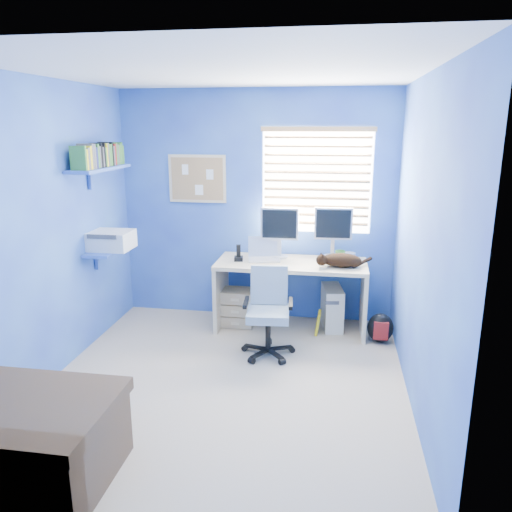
% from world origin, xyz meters
% --- Properties ---
extents(floor, '(3.00, 3.20, 0.00)m').
position_xyz_m(floor, '(0.00, 0.00, 0.00)').
color(floor, '#AD9E8B').
rests_on(floor, ground).
extents(ceiling, '(3.00, 3.20, 0.00)m').
position_xyz_m(ceiling, '(0.00, 0.00, 2.50)').
color(ceiling, white).
rests_on(ceiling, wall_back).
extents(wall_back, '(3.00, 0.01, 2.50)m').
position_xyz_m(wall_back, '(0.00, 1.60, 1.25)').
color(wall_back, '#283AA9').
rests_on(wall_back, ground).
extents(wall_front, '(3.00, 0.01, 2.50)m').
position_xyz_m(wall_front, '(0.00, -1.60, 1.25)').
color(wall_front, '#283AA9').
rests_on(wall_front, ground).
extents(wall_left, '(0.01, 3.20, 2.50)m').
position_xyz_m(wall_left, '(-1.50, 0.00, 1.25)').
color(wall_left, '#283AA9').
rests_on(wall_left, ground).
extents(wall_right, '(0.01, 3.20, 2.50)m').
position_xyz_m(wall_right, '(1.50, 0.00, 1.25)').
color(wall_right, '#283AA9').
rests_on(wall_right, ground).
extents(desk, '(1.56, 0.65, 0.74)m').
position_xyz_m(desk, '(0.43, 1.26, 0.37)').
color(desk, beige).
rests_on(desk, floor).
extents(laptop, '(0.37, 0.32, 0.22)m').
position_xyz_m(laptop, '(0.14, 1.28, 0.85)').
color(laptop, silver).
rests_on(laptop, desk).
extents(monitor_left, '(0.40, 0.13, 0.54)m').
position_xyz_m(monitor_left, '(0.28, 1.42, 1.01)').
color(monitor_left, silver).
rests_on(monitor_left, desk).
extents(monitor_right, '(0.41, 0.14, 0.54)m').
position_xyz_m(monitor_right, '(0.84, 1.52, 1.01)').
color(monitor_right, silver).
rests_on(monitor_right, desk).
extents(phone, '(0.11, 0.12, 0.17)m').
position_xyz_m(phone, '(-0.13, 1.23, 0.82)').
color(phone, black).
rests_on(phone, desk).
extents(mug, '(0.10, 0.09, 0.10)m').
position_xyz_m(mug, '(0.93, 1.42, 0.79)').
color(mug, '#377930').
rests_on(mug, desk).
extents(cd_spindle, '(0.13, 0.13, 0.07)m').
position_xyz_m(cd_spindle, '(1.02, 1.46, 0.78)').
color(cd_spindle, silver).
rests_on(cd_spindle, desk).
extents(cat, '(0.44, 0.32, 0.14)m').
position_xyz_m(cat, '(0.94, 1.14, 0.81)').
color(cat, black).
rests_on(cat, desk).
extents(tower_pc, '(0.26, 0.46, 0.45)m').
position_xyz_m(tower_pc, '(0.86, 1.36, 0.23)').
color(tower_pc, beige).
rests_on(tower_pc, floor).
extents(drawer_boxes, '(0.35, 0.28, 0.41)m').
position_xyz_m(drawer_boxes, '(-0.15, 1.26, 0.20)').
color(drawer_boxes, tan).
rests_on(drawer_boxes, floor).
extents(yellow_book, '(0.03, 0.17, 0.24)m').
position_xyz_m(yellow_book, '(0.72, 1.16, 0.12)').
color(yellow_book, yellow).
rests_on(yellow_book, floor).
extents(backpack, '(0.27, 0.21, 0.30)m').
position_xyz_m(backpack, '(1.35, 1.05, 0.15)').
color(backpack, black).
rests_on(backpack, floor).
extents(bed_corner, '(1.09, 0.77, 0.52)m').
position_xyz_m(bed_corner, '(-0.98, -1.36, 0.26)').
color(bed_corner, '#453628').
rests_on(bed_corner, floor).
extents(office_chair, '(0.52, 0.52, 0.82)m').
position_xyz_m(office_chair, '(0.27, 0.62, 0.31)').
color(office_chair, black).
rests_on(office_chair, floor).
extents(window_blinds, '(1.15, 0.05, 1.10)m').
position_xyz_m(window_blinds, '(0.65, 1.57, 1.55)').
color(window_blinds, white).
rests_on(window_blinds, ground).
extents(corkboard, '(0.64, 0.02, 0.52)m').
position_xyz_m(corkboard, '(-0.65, 1.58, 1.55)').
color(corkboard, beige).
rests_on(corkboard, ground).
extents(wall_shelves, '(0.42, 0.90, 1.05)m').
position_xyz_m(wall_shelves, '(-1.35, 0.75, 1.43)').
color(wall_shelves, '#395FBD').
rests_on(wall_shelves, ground).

